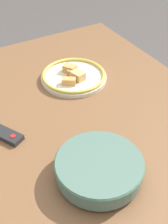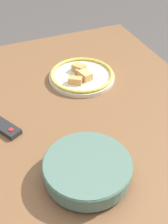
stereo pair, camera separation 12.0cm
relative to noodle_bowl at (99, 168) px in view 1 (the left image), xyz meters
name	(u,v)px [view 1 (the left image)]	position (x,y,z in m)	size (l,w,h in m)	color
ground_plane	(90,214)	(0.28, -0.14, -0.76)	(8.00, 8.00, 0.00)	#4C4742
dining_table	(91,127)	(0.28, -0.14, -0.11)	(1.45, 1.01, 0.71)	brown
noodle_bowl	(99,168)	(0.00, 0.00, 0.00)	(0.28, 0.28, 0.07)	#4C6B5B
food_plate	(74,76)	(0.54, -0.20, -0.03)	(0.30, 0.30, 0.05)	beige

